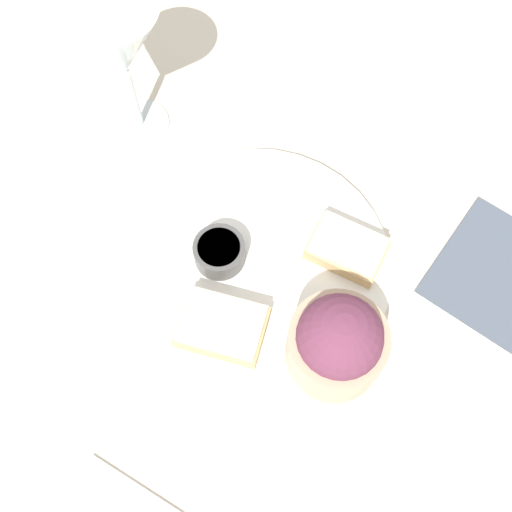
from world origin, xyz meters
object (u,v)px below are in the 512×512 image
Objects in this scene: sauce_ramekin at (219,252)px; cheese_toast_near at (222,326)px; salad_bowl at (338,342)px; fork at (173,512)px; cheese_toast_far at (347,249)px; napkin at (500,274)px; wine_glass at (119,45)px.

cheese_toast_near is at bearing -44.88° from sauce_ramekin.
salad_bowl reaches higher than cheese_toast_near.
fork is (0.14, -0.21, -0.03)m from sauce_ramekin.
napkin is (0.14, 0.10, -0.02)m from cheese_toast_far.
salad_bowl is at bearing -11.41° from wine_glass.
sauce_ramekin is 0.23m from wine_glass.
wine_glass reaches higher than salad_bowl.
wine_glass is (-0.19, 0.07, 0.10)m from sauce_ramekin.
fork is at bearing -82.01° from cheese_toast_far.
napkin and fork have the same top height.
salad_bowl is 1.17× the size of cheese_toast_far.
wine_glass is 0.45m from fork.
sauce_ramekin is at bearing -19.18° from wine_glass.
cheese_toast_near is at bearing -125.57° from napkin.
napkin is at bearing 76.89° from fork.
salad_bowl reaches higher than cheese_toast_far.
cheese_toast_far is 0.48× the size of fork.
sauce_ramekin is at bearing 123.22° from fork.
fork is (0.04, -0.30, -0.02)m from cheese_toast_far.
napkin is at bearing 68.20° from salad_bowl.
wine_glass is at bearing -164.12° from napkin.
cheese_toast_far is at bearing 4.93° from wine_glass.
salad_bowl reaches higher than sauce_ramekin.
fork is at bearing -94.54° from salad_bowl.
cheese_toast_far is at bearing 97.99° from fork.
cheese_toast_near is (-0.10, -0.05, -0.03)m from salad_bowl.
cheese_toast_far reaches higher than fork.
salad_bowl is 0.16m from sauce_ramekin.
wine_glass is at bearing 139.99° from fork.
cheese_toast_near reaches higher than napkin.
wine_glass is 0.99× the size of fork.
wine_glass reaches higher than sauce_ramekin.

